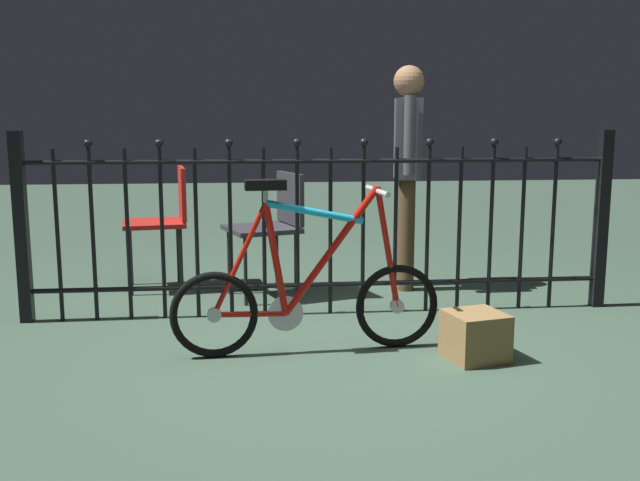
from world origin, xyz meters
The scene contains 7 objects.
ground_plane centered at (0.00, 0.00, 0.00)m, with size 20.00×20.00×0.00m, color #3A5241.
iron_fence centered at (-0.06, 0.81, 0.56)m, with size 3.56×0.07×1.11m.
bicycle centered at (-0.16, 0.09, 0.31)m, with size 1.37×0.40×0.88m.
chair_red centered at (-1.01, 1.60, 0.52)m, with size 0.48×0.47×0.85m.
chair_charcoal centered at (-0.28, 1.30, 0.51)m, with size 0.55×0.55×0.82m.
person_visitor centered at (0.65, 1.44, 0.90)m, with size 0.23×0.47×1.53m.
display_crate centered at (0.65, -0.11, 0.12)m, with size 0.27×0.27×0.24m, color olive.
Camera 1 is at (-0.46, -3.43, 1.18)m, focal length 40.47 mm.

